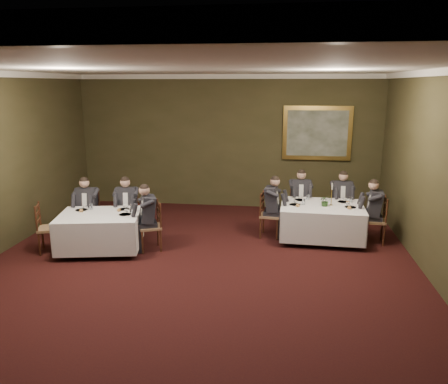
% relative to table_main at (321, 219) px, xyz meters
% --- Properties ---
extents(ground, '(10.00, 10.00, 0.00)m').
position_rel_table_main_xyz_m(ground, '(-2.33, -2.57, -0.45)').
color(ground, black).
rests_on(ground, ground).
extents(ceiling, '(8.00, 10.00, 0.10)m').
position_rel_table_main_xyz_m(ceiling, '(-2.33, -2.57, 3.05)').
color(ceiling, silver).
rests_on(ceiling, back_wall).
extents(back_wall, '(8.00, 0.10, 3.50)m').
position_rel_table_main_xyz_m(back_wall, '(-2.33, 2.43, 1.30)').
color(back_wall, '#37341B').
rests_on(back_wall, ground).
extents(crown_molding, '(8.00, 10.00, 0.12)m').
position_rel_table_main_xyz_m(crown_molding, '(-2.33, -2.57, 2.99)').
color(crown_molding, white).
rests_on(crown_molding, back_wall).
extents(table_main, '(1.79, 1.39, 0.67)m').
position_rel_table_main_xyz_m(table_main, '(0.00, 0.00, 0.00)').
color(table_main, '#311A0D').
rests_on(table_main, ground).
extents(table_second, '(1.78, 1.48, 0.67)m').
position_rel_table_main_xyz_m(table_second, '(-4.42, -1.24, -0.00)').
color(table_second, '#311A0D').
rests_on(table_second, ground).
extents(chair_main_backleft, '(0.49, 0.47, 1.00)m').
position_rel_table_main_xyz_m(chair_main_backleft, '(-0.43, 0.91, -0.17)').
color(chair_main_backleft, olive).
rests_on(chair_main_backleft, ground).
extents(diner_main_backleft, '(0.45, 0.52, 1.35)m').
position_rel_table_main_xyz_m(diner_main_backleft, '(-0.43, 0.90, 0.06)').
color(diner_main_backleft, black).
rests_on(diner_main_backleft, chair_main_backleft).
extents(chair_main_backright, '(0.47, 0.45, 1.00)m').
position_rel_table_main_xyz_m(chair_main_backright, '(0.50, 0.87, -0.17)').
color(chair_main_backright, olive).
rests_on(chair_main_backright, ground).
extents(diner_main_backright, '(0.44, 0.51, 1.35)m').
position_rel_table_main_xyz_m(diner_main_backright, '(0.50, 0.86, 0.06)').
color(diner_main_backright, black).
rests_on(diner_main_backright, chair_main_backright).
extents(chair_main_endleft, '(0.47, 0.49, 1.00)m').
position_rel_table_main_xyz_m(chair_main_endleft, '(-1.10, 0.04, -0.17)').
color(chair_main_endleft, olive).
rests_on(chair_main_endleft, ground).
extents(diner_main_endleft, '(0.52, 0.46, 1.35)m').
position_rel_table_main_xyz_m(diner_main_endleft, '(-1.09, 0.04, 0.06)').
color(diner_main_endleft, black).
rests_on(diner_main_endleft, chair_main_endleft).
extents(chair_main_endright, '(0.46, 0.48, 1.00)m').
position_rel_table_main_xyz_m(chair_main_endright, '(1.10, -0.04, -0.17)').
color(chair_main_endright, olive).
rests_on(chair_main_endright, ground).
extents(diner_main_endright, '(0.52, 0.45, 1.35)m').
position_rel_table_main_xyz_m(diner_main_endright, '(1.09, -0.04, 0.06)').
color(diner_main_endright, black).
rests_on(diner_main_endright, chair_main_endright).
extents(chair_sec_backleft, '(0.47, 0.45, 1.00)m').
position_rel_table_main_xyz_m(chair_sec_backleft, '(-4.98, -0.53, -0.17)').
color(chair_sec_backleft, olive).
rests_on(chair_sec_backleft, ground).
extents(diner_sec_backleft, '(0.44, 0.51, 1.35)m').
position_rel_table_main_xyz_m(diner_sec_backleft, '(-4.98, -0.54, 0.06)').
color(diner_sec_backleft, black).
rests_on(diner_sec_backleft, chair_sec_backleft).
extents(chair_sec_backright, '(0.50, 0.48, 1.00)m').
position_rel_table_main_xyz_m(chair_sec_backright, '(-4.15, -0.37, -0.17)').
color(chair_sec_backright, olive).
rests_on(chair_sec_backright, ground).
extents(diner_sec_backright, '(0.47, 0.53, 1.35)m').
position_rel_table_main_xyz_m(diner_sec_backright, '(-4.15, -0.38, 0.06)').
color(diner_sec_backright, black).
rests_on(diner_sec_backright, chair_sec_backright).
extents(chair_sec_endright, '(0.56, 0.57, 1.00)m').
position_rel_table_main_xyz_m(chair_sec_endright, '(-3.44, -1.05, -0.17)').
color(chair_sec_endright, olive).
rests_on(chair_sec_endright, ground).
extents(diner_sec_endright, '(0.60, 0.56, 1.35)m').
position_rel_table_main_xyz_m(diner_sec_endright, '(-3.45, -1.06, 0.06)').
color(diner_sec_endright, black).
rests_on(diner_sec_endright, chair_sec_endright).
extents(chair_sec_endleft, '(0.55, 0.56, 1.00)m').
position_rel_table_main_xyz_m(chair_sec_endleft, '(-5.39, -1.43, -0.17)').
color(chair_sec_endleft, olive).
rests_on(chair_sec_endleft, ground).
extents(centerpiece, '(0.28, 0.26, 0.25)m').
position_rel_table_main_xyz_m(centerpiece, '(0.05, -0.06, 0.44)').
color(centerpiece, '#2D5926').
rests_on(centerpiece, table_main).
extents(candlestick, '(0.07, 0.07, 0.49)m').
position_rel_table_main_xyz_m(candlestick, '(0.18, 0.04, 0.50)').
color(candlestick, '#A58732').
rests_on(candlestick, table_main).
extents(place_setting_table_main, '(0.33, 0.31, 0.14)m').
position_rel_table_main_xyz_m(place_setting_table_main, '(-0.40, 0.41, 0.35)').
color(place_setting_table_main, white).
rests_on(place_setting_table_main, table_main).
extents(place_setting_table_second, '(0.33, 0.31, 0.14)m').
position_rel_table_main_xyz_m(place_setting_table_second, '(-4.84, -0.97, 0.35)').
color(place_setting_table_second, white).
rests_on(place_setting_table_second, table_second).
extents(painting, '(1.74, 0.09, 1.38)m').
position_rel_table_main_xyz_m(painting, '(0.00, 2.36, 1.58)').
color(painting, gold).
rests_on(painting, back_wall).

